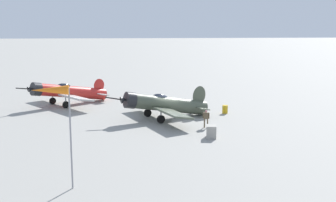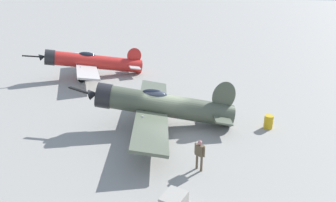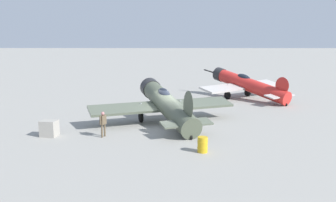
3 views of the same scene
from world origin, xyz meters
name	(u,v)px [view 3 (image 3 of 3)]	position (x,y,z in m)	size (l,w,h in m)	color
ground_plane	(168,125)	(0.00, 0.00, 0.00)	(400.00, 400.00, 0.00)	gray
airplane_foreground	(166,104)	(-0.18, 0.46, 1.52)	(11.16, 10.50, 3.22)	#4C5442
airplane_mid_apron	(246,84)	(8.12, 11.20, 1.56)	(9.59, 9.65, 3.09)	red
ground_crew_mechanic	(103,122)	(-4.18, -3.23, 1.01)	(0.40, 0.60, 1.67)	brown
equipment_crate	(49,128)	(-7.75, -3.11, 0.53)	(1.15, 0.99, 1.06)	#9E998E
fuel_drum	(203,145)	(2.01, -6.26, 0.44)	(0.61, 0.61, 0.88)	gold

